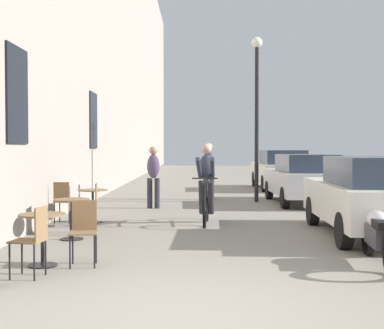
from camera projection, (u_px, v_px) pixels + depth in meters
name	position (u px, v px, depth m)	size (l,w,h in m)	color
ground_plane	(201.00, 317.00, 5.23)	(88.00, 88.00, 0.00)	gray
cafe_table_near	(42.00, 228.00, 7.45)	(0.64, 0.64, 0.72)	black
cafe_chair_near_toward_street	(33.00, 236.00, 6.79)	(0.43, 0.43, 0.89)	black
cafe_chair_near_toward_wall	(84.00, 228.00, 7.52)	(0.42, 0.42, 0.89)	black
cafe_table_mid	(72.00, 210.00, 9.60)	(0.64, 0.64, 0.72)	black
cafe_chair_mid_toward_street	(75.00, 207.00, 10.22)	(0.44, 0.44, 0.89)	black
cafe_table_far	(93.00, 199.00, 11.76)	(0.64, 0.64, 0.72)	black
cafe_chair_far_toward_street	(91.00, 202.00, 11.18)	(0.42, 0.42, 0.89)	black
cafe_chair_far_toward_wall	(63.00, 199.00, 11.69)	(0.42, 0.42, 0.89)	black
cyclist_on_bicycle	(206.00, 186.00, 11.66)	(0.52, 1.76, 1.74)	black
pedestrian_near	(153.00, 173.00, 14.54)	(0.35, 0.26, 1.66)	#26262D
pedestrian_mid	(209.00, 168.00, 17.01)	(0.37, 0.28, 1.77)	#26262D
street_lamp	(257.00, 98.00, 16.16)	(0.32, 0.32, 4.90)	black
parked_car_nearest	(371.00, 195.00, 9.91)	(1.84, 4.16, 1.46)	beige
parked_car_second	(303.00, 178.00, 15.69)	(1.79, 4.07, 1.43)	#B7B7BC
parked_car_third	(281.00, 169.00, 21.22)	(1.87, 4.32, 1.53)	beige
parked_motorcycle	(379.00, 236.00, 7.53)	(0.62, 2.14, 0.92)	black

